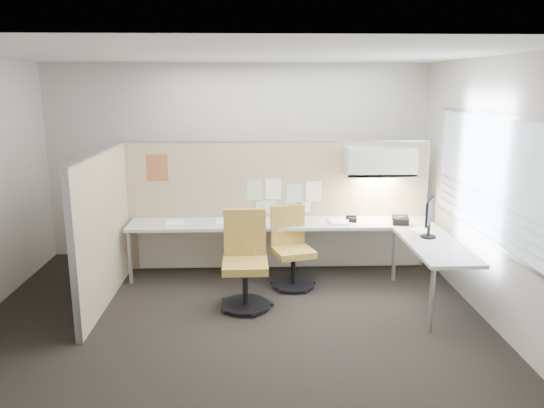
{
  "coord_description": "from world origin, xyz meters",
  "views": [
    {
      "loc": [
        0.24,
        -5.46,
        2.52
      ],
      "look_at": [
        0.45,
        0.8,
        1.09
      ],
      "focal_mm": 35.0,
      "sensor_mm": 36.0,
      "label": 1
    }
  ],
  "objects_px": {
    "chair_left": "(245,263)",
    "chair_right": "(291,250)",
    "monitor": "(430,216)",
    "phone": "(400,220)",
    "desk": "(308,234)"
  },
  "relations": [
    {
      "from": "monitor",
      "to": "chair_right",
      "type": "bearing_deg",
      "value": 103.93
    },
    {
      "from": "desk",
      "to": "phone",
      "type": "height_order",
      "value": "phone"
    },
    {
      "from": "chair_left",
      "to": "phone",
      "type": "distance_m",
      "value": 2.18
    },
    {
      "from": "desk",
      "to": "chair_right",
      "type": "relative_size",
      "value": 4.02
    },
    {
      "from": "chair_left",
      "to": "chair_right",
      "type": "xyz_separation_m",
      "value": [
        0.57,
        0.6,
        -0.04
      ]
    },
    {
      "from": "chair_right",
      "to": "chair_left",
      "type": "bearing_deg",
      "value": -148.88
    },
    {
      "from": "chair_left",
      "to": "monitor",
      "type": "bearing_deg",
      "value": 4.66
    },
    {
      "from": "phone",
      "to": "chair_right",
      "type": "bearing_deg",
      "value": -161.98
    },
    {
      "from": "desk",
      "to": "monitor",
      "type": "height_order",
      "value": "monitor"
    },
    {
      "from": "desk",
      "to": "monitor",
      "type": "relative_size",
      "value": 8.74
    },
    {
      "from": "desk",
      "to": "chair_right",
      "type": "xyz_separation_m",
      "value": [
        -0.23,
        -0.23,
        -0.14
      ]
    },
    {
      "from": "chair_right",
      "to": "phone",
      "type": "bearing_deg",
      "value": -6.22
    },
    {
      "from": "phone",
      "to": "desk",
      "type": "bearing_deg",
      "value": -171.24
    },
    {
      "from": "desk",
      "to": "monitor",
      "type": "xyz_separation_m",
      "value": [
        1.37,
        -0.62,
        0.39
      ]
    },
    {
      "from": "chair_left",
      "to": "monitor",
      "type": "xyz_separation_m",
      "value": [
        2.17,
        0.22,
        0.49
      ]
    }
  ]
}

